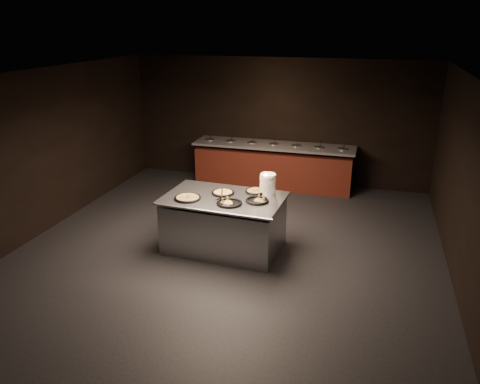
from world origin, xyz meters
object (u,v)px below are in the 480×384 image
Objects in this scene: plate_stack at (268,184)px; pan_cheese_whole at (223,193)px; serving_counter at (224,224)px; pan_veggie_whole at (188,198)px.

plate_stack is 0.77m from pan_cheese_whole.
pan_cheese_whole is at bearing 115.18° from serving_counter.
pan_veggie_whole is at bearing -152.37° from plate_stack.
plate_stack reaches higher than pan_cheese_whole.
serving_counter is 4.63× the size of pan_veggie_whole.
plate_stack is at bearing 27.63° from pan_veggie_whole.
pan_cheese_whole is (0.48, 0.39, -0.00)m from pan_veggie_whole.
serving_counter is at bearing -149.94° from plate_stack.
pan_cheese_whole is (-0.72, -0.23, -0.15)m from plate_stack.
serving_counter is 0.78m from pan_veggie_whole.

